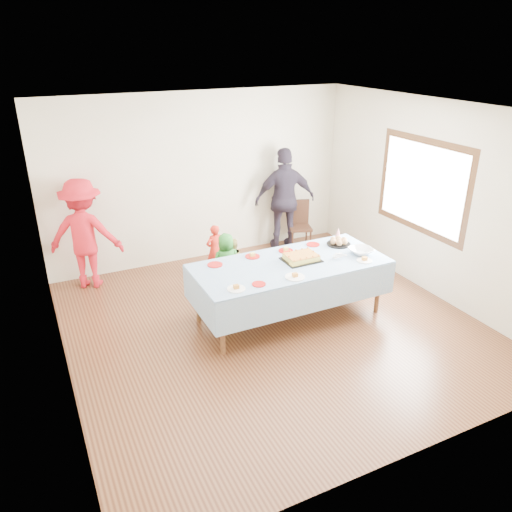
{
  "coord_description": "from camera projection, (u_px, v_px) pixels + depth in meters",
  "views": [
    {
      "loc": [
        -2.62,
        -4.93,
        3.42
      ],
      "look_at": [
        -0.08,
        0.3,
        0.87
      ],
      "focal_mm": 35.0,
      "sensor_mm": 36.0,
      "label": 1
    }
  ],
  "objects": [
    {
      "name": "plate_red_far_a",
      "position": [
        215.0,
        265.0,
        6.3
      ],
      "size": [
        0.2,
        0.2,
        0.01
      ],
      "primitive_type": "cylinder",
      "color": "#BA0D0E",
      "rests_on": "party_table"
    },
    {
      "name": "party_hat",
      "position": [
        338.0,
        233.0,
        7.13
      ],
      "size": [
        0.09,
        0.09,
        0.15
      ],
      "primitive_type": "cone",
      "color": "white",
      "rests_on": "party_table"
    },
    {
      "name": "toddler_left",
      "position": [
        214.0,
        250.0,
        7.71
      ],
      "size": [
        0.34,
        0.26,
        0.81
      ],
      "primitive_type": "imported",
      "rotation": [
        0.0,
        0.0,
        3.4
      ],
      "color": "red",
      "rests_on": "ground"
    },
    {
      "name": "party_table",
      "position": [
        290.0,
        267.0,
        6.39
      ],
      "size": [
        2.5,
        1.1,
        0.78
      ],
      "color": "#50301B",
      "rests_on": "ground"
    },
    {
      "name": "toddler_mid",
      "position": [
        226.0,
        263.0,
        7.19
      ],
      "size": [
        0.45,
        0.31,
        0.88
      ],
      "primitive_type": "imported",
      "rotation": [
        0.0,
        0.0,
        3.08
      ],
      "color": "#277628",
      "rests_on": "ground"
    },
    {
      "name": "adult_right",
      "position": [
        285.0,
        200.0,
        8.49
      ],
      "size": [
        1.11,
        0.66,
        1.77
      ],
      "primitive_type": "imported",
      "rotation": [
        0.0,
        0.0,
        2.91
      ],
      "color": "#2B2432",
      "rests_on": "ground"
    },
    {
      "name": "plate_white_right",
      "position": [
        364.0,
        261.0,
        6.41
      ],
      "size": [
        0.2,
        0.2,
        0.01
      ],
      "primitive_type": "cylinder",
      "color": "white",
      "rests_on": "party_table"
    },
    {
      "name": "plate_red_near",
      "position": [
        259.0,
        284.0,
        5.8
      ],
      "size": [
        0.16,
        0.16,
        0.01
      ],
      "primitive_type": "cylinder",
      "color": "#BA0D0E",
      "rests_on": "party_table"
    },
    {
      "name": "plate_red_far_b",
      "position": [
        252.0,
        256.0,
        6.54
      ],
      "size": [
        0.2,
        0.2,
        0.01
      ],
      "primitive_type": "cylinder",
      "color": "#BA0D0E",
      "rests_on": "party_table"
    },
    {
      "name": "room_walls",
      "position": [
        278.0,
        192.0,
        5.79
      ],
      "size": [
        5.04,
        5.04,
        2.72
      ],
      "color": "beige",
      "rests_on": "ground"
    },
    {
      "name": "plate_red_far_c",
      "position": [
        286.0,
        251.0,
        6.71
      ],
      "size": [
        0.2,
        0.2,
        0.01
      ],
      "primitive_type": "cylinder",
      "color": "#BA0D0E",
      "rests_on": "party_table"
    },
    {
      "name": "birthday_cake",
      "position": [
        301.0,
        257.0,
        6.42
      ],
      "size": [
        0.47,
        0.36,
        0.08
      ],
      "color": "black",
      "rests_on": "party_table"
    },
    {
      "name": "adult_left",
      "position": [
        85.0,
        234.0,
        7.2
      ],
      "size": [
        1.21,
        0.97,
        1.63
      ],
      "primitive_type": "imported",
      "rotation": [
        0.0,
        0.0,
        2.73
      ],
      "color": "red",
      "rests_on": "ground"
    },
    {
      "name": "punch_bowl",
      "position": [
        361.0,
        251.0,
        6.62
      ],
      "size": [
        0.31,
        0.31,
        0.08
      ],
      "primitive_type": "imported",
      "color": "silver",
      "rests_on": "party_table"
    },
    {
      "name": "toddler_right",
      "position": [
        232.0,
        263.0,
        7.33
      ],
      "size": [
        0.45,
        0.4,
        0.75
      ],
      "primitive_type": "imported",
      "rotation": [
        0.0,
        0.0,
        3.52
      ],
      "color": "tan",
      "rests_on": "ground"
    },
    {
      "name": "plate_white_left",
      "position": [
        236.0,
        289.0,
        5.69
      ],
      "size": [
        0.21,
        0.21,
        0.01
      ],
      "primitive_type": "cylinder",
      "color": "white",
      "rests_on": "party_table"
    },
    {
      "name": "plate_white_mid",
      "position": [
        295.0,
        277.0,
        5.98
      ],
      "size": [
        0.24,
        0.24,
        0.01
      ],
      "primitive_type": "cylinder",
      "color": "white",
      "rests_on": "party_table"
    },
    {
      "name": "rolls_tray",
      "position": [
        339.0,
        242.0,
        6.91
      ],
      "size": [
        0.33,
        0.33,
        0.1
      ],
      "color": "black",
      "rests_on": "party_table"
    },
    {
      "name": "fork_pile",
      "position": [
        340.0,
        255.0,
        6.5
      ],
      "size": [
        0.24,
        0.18,
        0.07
      ],
      "primitive_type": null,
      "color": "white",
      "rests_on": "party_table"
    },
    {
      "name": "ground",
      "position": [
        272.0,
        324.0,
        6.48
      ],
      "size": [
        5.0,
        5.0,
        0.0
      ],
      "primitive_type": "plane",
      "color": "#472314",
      "rests_on": "ground"
    },
    {
      "name": "plate_red_far_d",
      "position": [
        313.0,
        244.0,
        6.91
      ],
      "size": [
        0.18,
        0.18,
        0.01
      ],
      "primitive_type": "cylinder",
      "color": "#BA0D0E",
      "rests_on": "party_table"
    },
    {
      "name": "dining_chair",
      "position": [
        299.0,
        222.0,
        8.68
      ],
      "size": [
        0.46,
        0.46,
        0.85
      ],
      "rotation": [
        0.0,
        0.0,
        -0.32
      ],
      "color": "black",
      "rests_on": "ground"
    }
  ]
}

